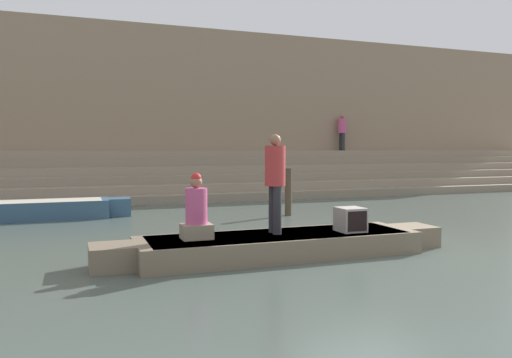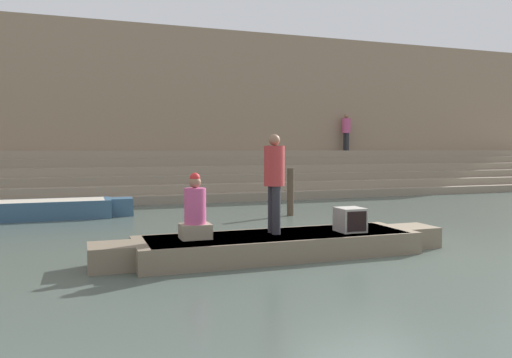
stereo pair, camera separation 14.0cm
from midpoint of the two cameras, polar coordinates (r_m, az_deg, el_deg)
name	(u,v)px [view 1 (the left image)]	position (r m, az deg, el deg)	size (l,w,h in m)	color
ground_plane	(366,247)	(9.85, 12.01, -7.62)	(120.00, 120.00, 0.00)	#47544C
ghat_steps	(215,180)	(19.69, -4.89, -0.12)	(36.00, 3.56, 1.80)	gray
back_wall	(203,113)	(21.53, -6.25, 7.48)	(34.20, 1.28, 6.83)	#937A60
rowboat_main	(279,244)	(8.83, 2.23, -7.46)	(6.36, 1.50, 0.39)	#756651
person_standing	(275,177)	(8.75, 1.74, 0.27)	(0.36, 0.36, 1.75)	#28282D
person_rowing	(196,213)	(8.35, -7.30, -3.84)	(0.51, 0.40, 1.10)	gray
tv_set	(351,219)	(9.19, 10.33, -4.58)	(0.46, 0.48, 0.43)	#9E998E
moored_boat_shore	(24,210)	(14.60, -25.24, -3.23)	(5.46, 1.16, 0.49)	#33516B
mooring_post	(288,192)	(14.06, 3.43, -1.48)	(0.19, 0.19, 1.34)	#473828
person_on_steps	(342,130)	(22.99, 9.63, 5.56)	(0.38, 0.38, 1.63)	#28282D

